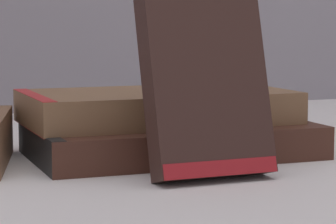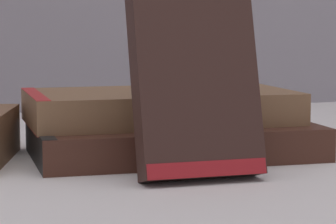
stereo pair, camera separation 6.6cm
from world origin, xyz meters
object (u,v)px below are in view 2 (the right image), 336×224
book_flat_top (154,107)px  pocket_watch (232,87)px  reading_glasses (108,135)px  book_leaning_front (191,80)px  book_flat_bottom (167,140)px

book_flat_top → pocket_watch: bearing=-10.6°
pocket_watch → reading_glasses: (-0.09, 0.13, -0.06)m
book_flat_top → reading_glasses: 0.12m
book_flat_top → book_leaning_front: book_leaning_front is taller
book_flat_top → reading_glasses: bearing=100.6°
book_flat_bottom → book_flat_top: 0.03m
book_flat_bottom → pocket_watch: (0.06, 0.00, 0.05)m
book_leaning_front → book_flat_bottom: bearing=83.6°
book_leaning_front → pocket_watch: book_leaning_front is taller
book_flat_top → pocket_watch: pocket_watch is taller
pocket_watch → reading_glasses: size_ratio=0.51×
book_leaning_front → book_flat_top: bearing=88.0°
book_flat_bottom → book_leaning_front: size_ratio=1.57×
book_flat_bottom → reading_glasses: (-0.03, 0.13, -0.01)m
book_leaning_front → pocket_watch: 0.13m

